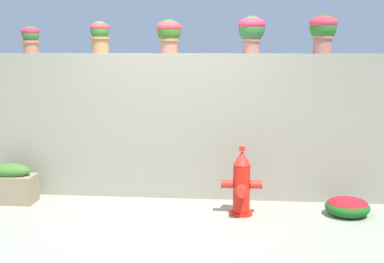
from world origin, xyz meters
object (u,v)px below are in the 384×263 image
at_px(potted_plant_1, 31,37).
at_px(potted_plant_4, 252,30).
at_px(potted_plant_2, 100,35).
at_px(potted_plant_3, 169,33).
at_px(potted_plant_5, 323,29).
at_px(planter_box, 11,184).
at_px(fire_hydrant, 242,184).
at_px(flower_bush_left, 347,206).

xyz_separation_m(potted_plant_1, potted_plant_4, (2.80, 0.01, 0.08)).
distance_m(potted_plant_2, potted_plant_3, 0.87).
relative_size(potted_plant_1, potted_plant_4, 0.76).
xyz_separation_m(potted_plant_5, planter_box, (-3.79, -0.49, -1.88)).
relative_size(potted_plant_1, fire_hydrant, 0.43).
height_order(potted_plant_1, potted_plant_2, potted_plant_2).
bearing_deg(potted_plant_5, potted_plant_2, -179.70).
bearing_deg(potted_plant_1, planter_box, -106.35).
relative_size(potted_plant_1, potted_plant_3, 0.83).
bearing_deg(planter_box, potted_plant_1, 73.65).
bearing_deg(potted_plant_3, fire_hydrant, -36.00).
height_order(potted_plant_3, fire_hydrant, potted_plant_3).
xyz_separation_m(potted_plant_2, planter_box, (-1.06, -0.48, -1.82)).
xyz_separation_m(potted_plant_5, flower_bush_left, (0.26, -0.61, -2.00)).
height_order(potted_plant_2, planter_box, potted_plant_2).
distance_m(potted_plant_2, fire_hydrant, 2.56).
xyz_separation_m(potted_plant_3, potted_plant_5, (1.87, 0.02, 0.04)).
xyz_separation_m(potted_plant_2, flower_bush_left, (3.00, -0.59, -1.95)).
bearing_deg(potted_plant_1, potted_plant_5, -0.11).
bearing_deg(potted_plant_4, potted_plant_3, -177.72).
xyz_separation_m(potted_plant_1, potted_plant_5, (3.65, -0.01, 0.09)).
height_order(fire_hydrant, planter_box, fire_hydrant).
xyz_separation_m(potted_plant_1, planter_box, (-0.15, -0.50, -1.79)).
bearing_deg(potted_plant_5, potted_plant_1, 179.89).
relative_size(potted_plant_1, potted_plant_5, 0.74).
distance_m(potted_plant_1, planter_box, 1.87).
relative_size(potted_plant_5, fire_hydrant, 0.58).
height_order(potted_plant_3, planter_box, potted_plant_3).
bearing_deg(potted_plant_3, potted_plant_5, 0.58).
distance_m(potted_plant_2, potted_plant_4, 1.89).
relative_size(potted_plant_4, potted_plant_5, 0.98).
bearing_deg(planter_box, fire_hydrant, -3.91).
bearing_deg(potted_plant_4, flower_bush_left, -29.57).
xyz_separation_m(potted_plant_2, potted_plant_4, (1.89, 0.04, 0.05)).
height_order(potted_plant_2, potted_plant_4, potted_plant_4).
height_order(potted_plant_4, fire_hydrant, potted_plant_4).
xyz_separation_m(fire_hydrant, flower_bush_left, (1.21, 0.07, -0.24)).
xyz_separation_m(fire_hydrant, planter_box, (-2.84, 0.19, -0.12)).
distance_m(potted_plant_5, fire_hydrant, 2.11).
distance_m(potted_plant_1, fire_hydrant, 3.25).
distance_m(potted_plant_3, flower_bush_left, 2.95).
bearing_deg(potted_plant_2, potted_plant_5, 0.30).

